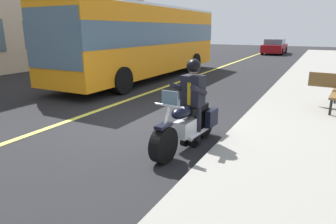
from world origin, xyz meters
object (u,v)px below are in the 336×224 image
(rider_main, at_px, (193,95))
(car_dark, at_px, (275,47))
(motorcycle_main, at_px, (187,125))
(bus_near, at_px, (146,38))

(rider_main, height_order, car_dark, rider_main)
(motorcycle_main, relative_size, car_dark, 0.48)
(rider_main, xyz_separation_m, car_dark, (-24.98, -2.14, -0.35))
(rider_main, relative_size, bus_near, 0.16)
(bus_near, distance_m, car_dark, 18.43)
(motorcycle_main, xyz_separation_m, car_dark, (-25.17, -2.12, 0.24))
(car_dark, bearing_deg, motorcycle_main, 4.82)
(bus_near, bearing_deg, motorcycle_main, 37.08)
(bus_near, bearing_deg, car_dark, 169.94)
(rider_main, xyz_separation_m, bus_near, (-6.87, -5.35, 0.84))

